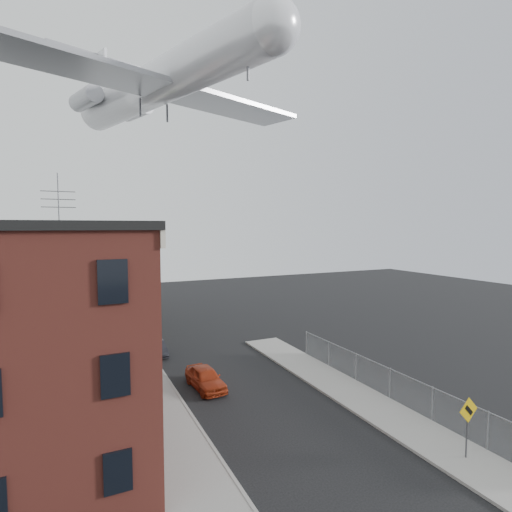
# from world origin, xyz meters

# --- Properties ---
(ground) EXTENTS (120.00, 120.00, 0.00)m
(ground) POSITION_xyz_m (0.00, 0.00, 0.00)
(ground) COLOR black
(ground) RESTS_ON ground
(sidewalk_left) EXTENTS (3.00, 62.00, 0.12)m
(sidewalk_left) POSITION_xyz_m (-5.50, 24.00, 0.06)
(sidewalk_left) COLOR gray
(sidewalk_left) RESTS_ON ground
(sidewalk_right) EXTENTS (3.00, 26.00, 0.12)m
(sidewalk_right) POSITION_xyz_m (5.50, 6.00, 0.06)
(sidewalk_right) COLOR gray
(sidewalk_right) RESTS_ON ground
(curb_left) EXTENTS (0.15, 62.00, 0.14)m
(curb_left) POSITION_xyz_m (-4.05, 24.00, 0.07)
(curb_left) COLOR gray
(curb_left) RESTS_ON ground
(curb_right) EXTENTS (0.15, 26.00, 0.14)m
(curb_right) POSITION_xyz_m (4.05, 6.00, 0.07)
(curb_right) COLOR gray
(curb_right) RESTS_ON ground
(corner_building) EXTENTS (10.31, 12.30, 12.15)m
(corner_building) POSITION_xyz_m (-12.00, 7.00, 5.16)
(corner_building) COLOR #3B1513
(corner_building) RESTS_ON ground
(row_house_a) EXTENTS (11.98, 7.00, 10.30)m
(row_house_a) POSITION_xyz_m (-11.96, 16.50, 5.13)
(row_house_a) COLOR slate
(row_house_a) RESTS_ON ground
(row_house_b) EXTENTS (11.98, 7.00, 10.30)m
(row_house_b) POSITION_xyz_m (-11.96, 23.50, 5.13)
(row_house_b) COLOR gray
(row_house_b) RESTS_ON ground
(row_house_c) EXTENTS (11.98, 7.00, 10.30)m
(row_house_c) POSITION_xyz_m (-11.96, 30.50, 5.13)
(row_house_c) COLOR slate
(row_house_c) RESTS_ON ground
(row_house_d) EXTENTS (11.98, 7.00, 10.30)m
(row_house_d) POSITION_xyz_m (-11.96, 37.50, 5.13)
(row_house_d) COLOR gray
(row_house_d) RESTS_ON ground
(row_house_e) EXTENTS (11.98, 7.00, 10.30)m
(row_house_e) POSITION_xyz_m (-11.96, 44.50, 5.13)
(row_house_e) COLOR slate
(row_house_e) RESTS_ON ground
(chainlink_fence) EXTENTS (0.06, 18.06, 1.90)m
(chainlink_fence) POSITION_xyz_m (7.00, 5.00, 1.00)
(chainlink_fence) COLOR gray
(chainlink_fence) RESTS_ON ground
(warning_sign) EXTENTS (1.10, 0.11, 2.80)m
(warning_sign) POSITION_xyz_m (5.60, -1.03, 1.88)
(warning_sign) COLOR #515156
(warning_sign) RESTS_ON ground
(utility_pole) EXTENTS (1.80, 0.26, 9.00)m
(utility_pole) POSITION_xyz_m (-5.60, 18.00, 4.67)
(utility_pole) COLOR black
(utility_pole) RESTS_ON ground
(street_tree) EXTENTS (3.22, 3.20, 5.20)m
(street_tree) POSITION_xyz_m (-5.27, 27.92, 3.45)
(street_tree) COLOR black
(street_tree) RESTS_ON ground
(car_near) EXTENTS (1.87, 4.08, 1.36)m
(car_near) POSITION_xyz_m (-2.21, 11.17, 0.68)
(car_near) COLOR #A23114
(car_near) RESTS_ON ground
(car_mid) EXTENTS (1.18, 3.27, 1.07)m
(car_mid) POSITION_xyz_m (-3.60, 19.03, 0.54)
(car_mid) COLOR black
(car_mid) RESTS_ON ground
(car_far) EXTENTS (2.39, 4.73, 1.32)m
(car_far) POSITION_xyz_m (-3.54, 34.41, 0.66)
(car_far) COLOR gray
(car_far) RESTS_ON ground
(airplane) EXTENTS (24.65, 28.21, 8.19)m
(airplane) POSITION_xyz_m (-2.90, 21.08, 21.52)
(airplane) COLOR white
(airplane) RESTS_ON ground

